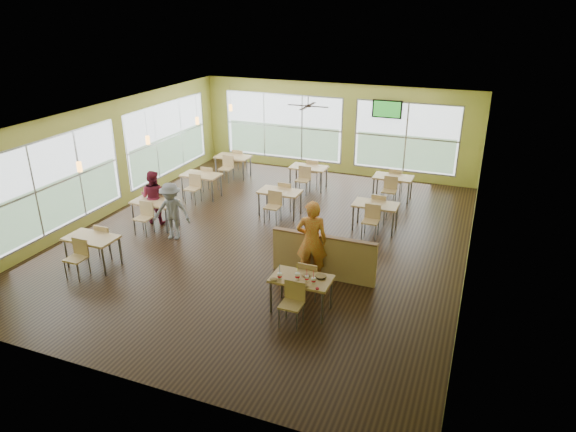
# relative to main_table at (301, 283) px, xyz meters

# --- Properties ---
(room) EXTENTS (12.00, 12.04, 3.20)m
(room) POSITION_rel_main_table_xyz_m (-2.00, 3.00, 0.97)
(room) COLOR black
(room) RESTS_ON ground
(window_bays) EXTENTS (9.24, 10.24, 2.38)m
(window_bays) POSITION_rel_main_table_xyz_m (-4.65, 6.08, 0.85)
(window_bays) COLOR white
(window_bays) RESTS_ON room
(main_table) EXTENTS (1.22, 1.52, 0.87)m
(main_table) POSITION_rel_main_table_xyz_m (0.00, 0.00, 0.00)
(main_table) COLOR tan
(main_table) RESTS_ON floor
(half_wall_divider) EXTENTS (2.40, 0.14, 1.04)m
(half_wall_divider) POSITION_rel_main_table_xyz_m (0.00, 1.45, -0.11)
(half_wall_divider) COLOR tan
(half_wall_divider) RESTS_ON floor
(dining_tables) EXTENTS (6.92, 8.72, 0.87)m
(dining_tables) POSITION_rel_main_table_xyz_m (-3.05, 4.71, -0.00)
(dining_tables) COLOR tan
(dining_tables) RESTS_ON floor
(pendant_lights) EXTENTS (0.11, 7.31, 0.86)m
(pendant_lights) POSITION_rel_main_table_xyz_m (-5.20, 3.68, 1.82)
(pendant_lights) COLOR #2D2119
(pendant_lights) RESTS_ON ceiling
(ceiling_fan) EXTENTS (1.25, 1.25, 0.29)m
(ceiling_fan) POSITION_rel_main_table_xyz_m (-2.00, 6.00, 2.32)
(ceiling_fan) COLOR #2D2119
(ceiling_fan) RESTS_ON ceiling
(tv_backwall) EXTENTS (1.00, 0.07, 0.60)m
(tv_backwall) POSITION_rel_main_table_xyz_m (-0.20, 8.90, 1.82)
(tv_backwall) COLOR black
(tv_backwall) RESTS_ON wall_back
(man_plaid) EXTENTS (0.78, 0.62, 1.89)m
(man_plaid) POSITION_rel_main_table_xyz_m (-0.23, 1.28, 0.31)
(man_plaid) COLOR #DF4E18
(man_plaid) RESTS_ON floor
(patron_maroon) EXTENTS (0.80, 0.65, 1.52)m
(patron_maroon) POSITION_rel_main_table_xyz_m (-5.40, 2.74, 0.13)
(patron_maroon) COLOR maroon
(patron_maroon) RESTS_ON floor
(patron_grey) EXTENTS (1.09, 0.75, 1.54)m
(patron_grey) POSITION_rel_main_table_xyz_m (-4.31, 1.99, 0.14)
(patron_grey) COLOR slate
(patron_grey) RESTS_ON floor
(cup_blue) EXTENTS (0.10, 0.10, 0.36)m
(cup_blue) POSITION_rel_main_table_xyz_m (-0.38, -0.21, 0.19)
(cup_blue) COLOR white
(cup_blue) RESTS_ON main_table
(cup_yellow) EXTENTS (0.10, 0.10, 0.37)m
(cup_yellow) POSITION_rel_main_table_xyz_m (-0.05, -0.09, 0.19)
(cup_yellow) COLOR white
(cup_yellow) RESTS_ON main_table
(cup_red_near) EXTENTS (0.08, 0.08, 0.30)m
(cup_red_near) POSITION_rel_main_table_xyz_m (0.14, -0.08, 0.18)
(cup_red_near) COLOR white
(cup_red_near) RESTS_ON main_table
(cup_red_far) EXTENTS (0.09, 0.09, 0.32)m
(cup_red_far) POSITION_rel_main_table_xyz_m (0.29, -0.12, 0.18)
(cup_red_far) COLOR white
(cup_red_far) RESTS_ON main_table
(food_basket) EXTENTS (0.22, 0.22, 0.05)m
(food_basket) POSITION_rel_main_table_xyz_m (0.36, 0.13, 0.15)
(food_basket) COLOR black
(food_basket) RESTS_ON main_table
(ketchup_cup) EXTENTS (0.06, 0.06, 0.03)m
(ketchup_cup) POSITION_rel_main_table_xyz_m (0.43, -0.30, 0.13)
(ketchup_cup) COLOR #AA111C
(ketchup_cup) RESTS_ON main_table
(wrapper_left) EXTENTS (0.17, 0.16, 0.04)m
(wrapper_left) POSITION_rel_main_table_xyz_m (-0.47, -0.29, 0.14)
(wrapper_left) COLOR olive
(wrapper_left) RESTS_ON main_table
(wrapper_mid) EXTENTS (0.21, 0.19, 0.05)m
(wrapper_mid) POSITION_rel_main_table_xyz_m (0.06, 0.10, 0.14)
(wrapper_mid) COLOR olive
(wrapper_mid) RESTS_ON main_table
(wrapper_right) EXTENTS (0.17, 0.16, 0.04)m
(wrapper_right) POSITION_rel_main_table_xyz_m (0.18, -0.29, 0.14)
(wrapper_right) COLOR olive
(wrapper_right) RESTS_ON main_table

